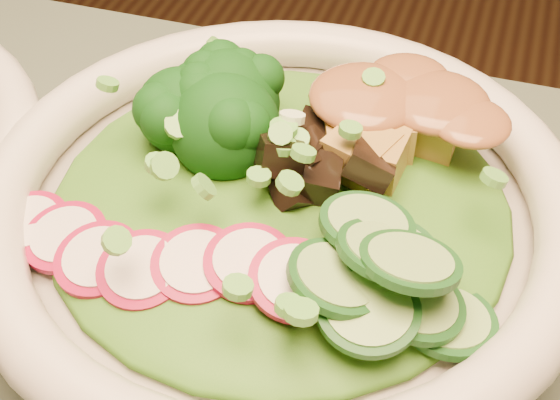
% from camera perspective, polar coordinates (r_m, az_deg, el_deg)
% --- Properties ---
extents(salad_bowl, '(0.31, 0.31, 0.08)m').
position_cam_1_polar(salad_bowl, '(0.41, 0.00, -2.19)').
color(salad_bowl, beige).
rests_on(salad_bowl, dining_table).
extents(lettuce_bed, '(0.23, 0.23, 0.03)m').
position_cam_1_polar(lettuce_bed, '(0.39, -0.00, 0.11)').
color(lettuce_bed, '#1D5A13').
rests_on(lettuce_bed, salad_bowl).
extents(broccoli_florets, '(0.11, 0.11, 0.05)m').
position_cam_1_polar(broccoli_florets, '(0.42, -5.99, 7.25)').
color(broccoli_florets, black).
rests_on(broccoli_florets, salad_bowl).
extents(radish_slices, '(0.13, 0.09, 0.02)m').
position_cam_1_polar(radish_slices, '(0.36, -9.55, -4.48)').
color(radish_slices, maroon).
rests_on(radish_slices, salad_bowl).
extents(cucumber_slices, '(0.10, 0.10, 0.04)m').
position_cam_1_polar(cucumber_slices, '(0.34, 7.15, -5.26)').
color(cucumber_slices, '#89B464').
rests_on(cucumber_slices, salad_bowl).
extents(mushroom_heap, '(0.10, 0.10, 0.05)m').
position_cam_1_polar(mushroom_heap, '(0.39, 1.67, 2.74)').
color(mushroom_heap, black).
rests_on(mushroom_heap, salad_bowl).
extents(tofu_cubes, '(0.12, 0.10, 0.04)m').
position_cam_1_polar(tofu_cubes, '(0.42, 8.25, 5.43)').
color(tofu_cubes, olive).
rests_on(tofu_cubes, salad_bowl).
extents(peanut_sauce, '(0.08, 0.06, 0.02)m').
position_cam_1_polar(peanut_sauce, '(0.41, 8.46, 7.06)').
color(peanut_sauce, brown).
rests_on(peanut_sauce, tofu_cubes).
extents(scallion_garnish, '(0.22, 0.22, 0.03)m').
position_cam_1_polar(scallion_garnish, '(0.37, 0.00, 3.24)').
color(scallion_garnish, '#59AD3D').
rests_on(scallion_garnish, salad_bowl).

